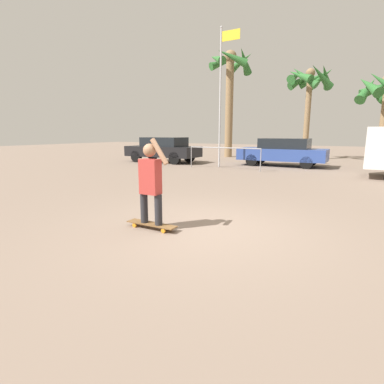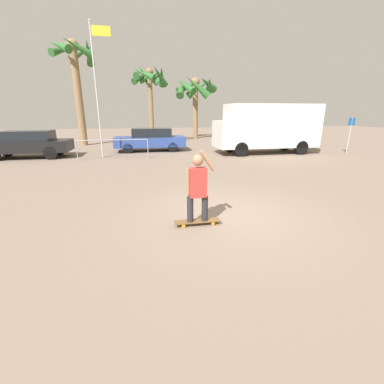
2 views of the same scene
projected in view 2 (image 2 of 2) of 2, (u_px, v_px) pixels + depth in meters
The scene contains 12 objects.
ground_plane at pixel (228, 214), 6.40m from camera, with size 80.00×80.00×0.00m, color gray.
skateboard at pixel (197, 221), 5.75m from camera, with size 1.03×0.23×0.10m.
person_skateboarder at pixel (198, 185), 5.50m from camera, with size 0.66×0.24×1.59m.
camper_van at pixel (268, 127), 15.77m from camera, with size 6.25×2.18×2.94m.
parked_car_blue at pixel (150, 139), 16.89m from camera, with size 4.55×1.78×1.48m.
parked_car_black at pixel (27, 143), 14.25m from camera, with size 4.51×1.86×1.50m.
palm_tree_near_van at pixel (195, 89), 24.36m from camera, with size 4.24×4.17×5.85m.
palm_tree_center_background at pixel (150, 80), 20.19m from camera, with size 3.04×3.08×5.95m.
palm_tree_far_left at pixel (76, 66), 18.55m from camera, with size 3.31×3.39×7.50m.
flagpole at pixel (97, 84), 13.54m from camera, with size 1.03×0.12×6.87m.
street_sign at pixel (350, 131), 15.56m from camera, with size 0.44×0.06×2.15m.
plaza_railing_segment at pixel (113, 143), 13.66m from camera, with size 3.72×0.05×1.08m.
Camera 2 is at (-2.06, -5.66, 2.40)m, focal length 24.00 mm.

